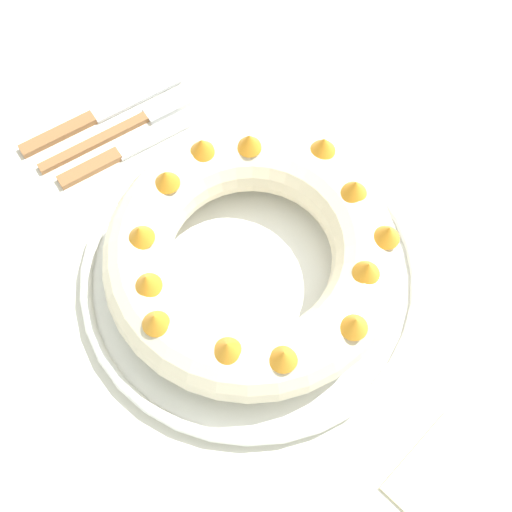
% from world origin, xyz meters
% --- Properties ---
extents(ground_plane, '(8.00, 8.00, 0.00)m').
position_xyz_m(ground_plane, '(0.00, 0.00, 0.00)').
color(ground_plane, '#4C4742').
extents(dining_table, '(1.23, 1.28, 0.75)m').
position_xyz_m(dining_table, '(0.00, 0.00, 0.67)').
color(dining_table, silver).
rests_on(dining_table, ground_plane).
extents(serving_dish, '(0.35, 0.35, 0.02)m').
position_xyz_m(serving_dish, '(0.00, 0.00, 0.76)').
color(serving_dish, white).
rests_on(serving_dish, dining_table).
extents(bundt_cake, '(0.29, 0.29, 0.08)m').
position_xyz_m(bundt_cake, '(0.00, 0.00, 0.80)').
color(bundt_cake, beige).
rests_on(bundt_cake, serving_dish).
extents(fork, '(0.02, 0.19, 0.01)m').
position_xyz_m(fork, '(-0.24, -0.02, 0.75)').
color(fork, '#936038').
rests_on(fork, dining_table).
extents(serving_knife, '(0.02, 0.20, 0.01)m').
position_xyz_m(serving_knife, '(-0.27, -0.05, 0.75)').
color(serving_knife, '#936038').
rests_on(serving_knife, dining_table).
extents(cake_knife, '(0.02, 0.16, 0.01)m').
position_xyz_m(cake_knife, '(-0.21, -0.05, 0.75)').
color(cake_knife, '#936038').
rests_on(cake_knife, dining_table).
extents(napkin, '(0.16, 0.13, 0.00)m').
position_xyz_m(napkin, '(0.30, 0.05, 0.75)').
color(napkin, beige).
rests_on(napkin, dining_table).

